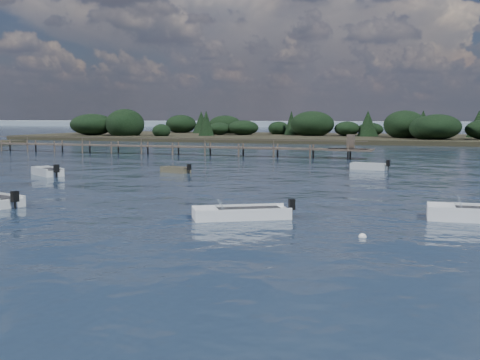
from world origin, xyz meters
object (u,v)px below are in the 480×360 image
at_px(tender_far_grey, 47,173).
at_px(tender_far_white, 176,171).
at_px(jetty, 144,146).
at_px(dinghy_mid_white_a, 241,215).
at_px(tender_far_grey_b, 369,168).

bearing_deg(tender_far_grey, tender_far_white, 32.41).
bearing_deg(jetty, tender_far_white, -56.17).
distance_m(dinghy_mid_white_a, tender_far_white, 23.40).
height_order(dinghy_mid_white_a, jetty, jetty).
xyz_separation_m(tender_far_grey, jetty, (-5.58, 26.91, 0.80)).
xyz_separation_m(dinghy_mid_white_a, jetty, (-26.94, 41.08, 0.84)).
relative_size(tender_far_grey_b, dinghy_mid_white_a, 0.74).
bearing_deg(jetty, tender_far_grey, -78.28).
xyz_separation_m(dinghy_mid_white_a, tender_far_grey, (-21.36, 14.16, 0.03)).
bearing_deg(jetty, dinghy_mid_white_a, -56.74).
relative_size(tender_far_white, jetty, 0.05).
distance_m(tender_far_white, jetty, 25.74).
bearing_deg(tender_far_white, jetty, 123.83).
height_order(tender_far_grey_b, jetty, jetty).
xyz_separation_m(tender_far_white, tender_far_grey, (-8.74, -5.55, 0.04)).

